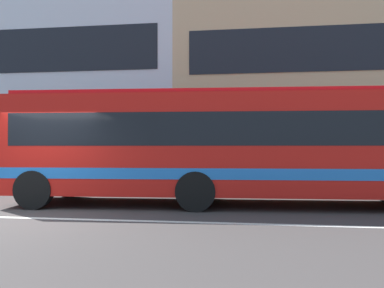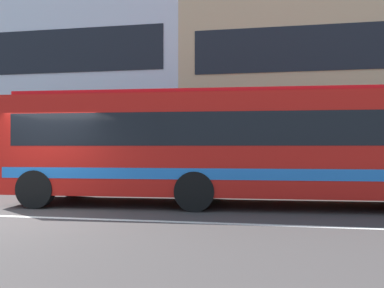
# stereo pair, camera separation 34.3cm
# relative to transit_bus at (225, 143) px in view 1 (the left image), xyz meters

# --- Properties ---
(ground_plane) EXTENTS (160.00, 160.00, 0.00)m
(ground_plane) POSITION_rel_transit_bus_xyz_m (-4.43, -2.52, -1.71)
(ground_plane) COLOR #3F3938
(lane_centre_line) EXTENTS (60.00, 0.16, 0.01)m
(lane_centre_line) POSITION_rel_transit_bus_xyz_m (-4.43, -2.52, -1.71)
(lane_centre_line) COLOR silver
(lane_centre_line) RESTS_ON ground_plane
(hedge_row_far) EXTENTS (15.64, 1.10, 1.04)m
(hedge_row_far) POSITION_rel_transit_bus_xyz_m (-2.37, 3.87, -1.19)
(hedge_row_far) COLOR #3A6C33
(hedge_row_far) RESTS_ON ground_plane
(apartment_block_left) EXTENTS (18.69, 10.63, 11.40)m
(apartment_block_left) POSITION_rel_transit_bus_xyz_m (-12.23, 12.83, 3.99)
(apartment_block_left) COLOR silver
(apartment_block_left) RESTS_ON ground_plane
(apartment_block_right) EXTENTS (20.94, 10.63, 10.70)m
(apartment_block_right) POSITION_rel_transit_bus_xyz_m (7.59, 12.83, 3.64)
(apartment_block_right) COLOR tan
(apartment_block_right) RESTS_ON ground_plane
(transit_bus) EXTENTS (11.96, 3.10, 3.10)m
(transit_bus) POSITION_rel_transit_bus_xyz_m (0.00, 0.00, 0.00)
(transit_bus) COLOR red
(transit_bus) RESTS_ON ground_plane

